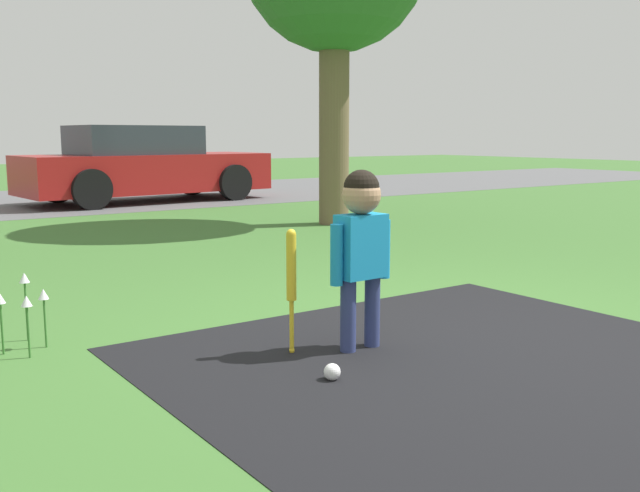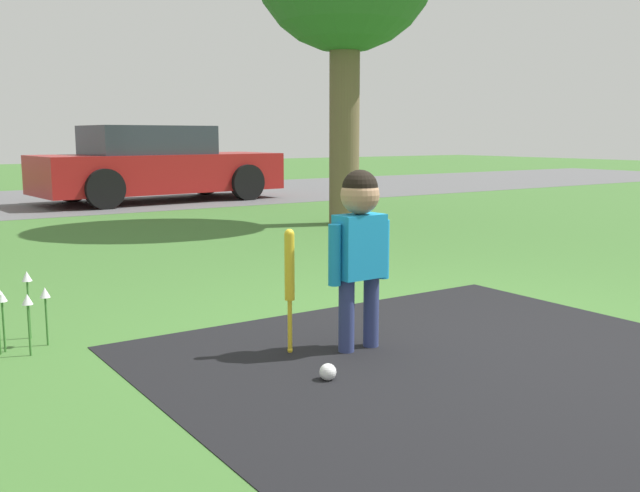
% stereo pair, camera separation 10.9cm
% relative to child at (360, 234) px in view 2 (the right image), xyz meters
% --- Properties ---
extents(ground_plane, '(60.00, 60.00, 0.00)m').
position_rel_child_xyz_m(ground_plane, '(0.56, -0.10, -0.67)').
color(ground_plane, '#3D6B2D').
extents(street_strip, '(40.00, 6.00, 0.01)m').
position_rel_child_xyz_m(street_strip, '(0.56, 10.87, -0.67)').
color(street_strip, '#59595B').
rests_on(street_strip, ground).
extents(child, '(0.42, 0.22, 1.03)m').
position_rel_child_xyz_m(child, '(0.00, 0.00, 0.00)').
color(child, navy).
rests_on(child, ground).
extents(baseball_bat, '(0.06, 0.06, 0.71)m').
position_rel_child_xyz_m(baseball_bat, '(-0.36, 0.16, -0.21)').
color(baseball_bat, yellow).
rests_on(baseball_bat, ground).
extents(sports_ball, '(0.09, 0.09, 0.09)m').
position_rel_child_xyz_m(sports_ball, '(-0.45, -0.33, -0.63)').
color(sports_ball, white).
rests_on(sports_ball, ground).
extents(parked_car, '(4.60, 2.07, 1.40)m').
position_rel_child_xyz_m(parked_car, '(2.52, 9.59, -0.01)').
color(parked_car, maroon).
rests_on(parked_car, ground).
extents(flower_bed, '(0.60, 0.42, 0.41)m').
position_rel_child_xyz_m(flower_bed, '(-1.70, 1.08, -0.37)').
color(flower_bed, '#38702D').
rests_on(flower_bed, ground).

